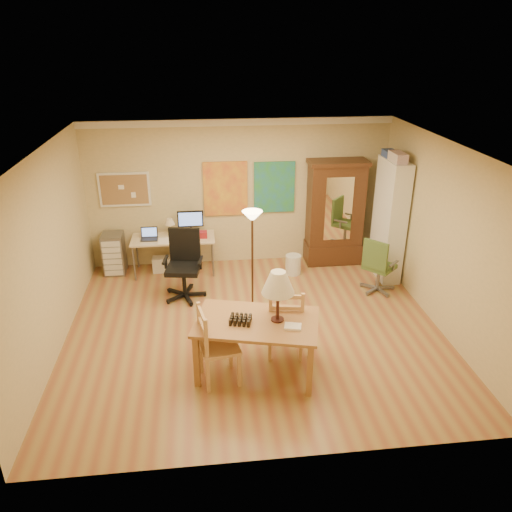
{
  "coord_description": "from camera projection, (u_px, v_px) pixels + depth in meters",
  "views": [
    {
      "loc": [
        -0.7,
        -6.32,
        4.06
      ],
      "look_at": [
        0.06,
        0.3,
        1.06
      ],
      "focal_mm": 35.0,
      "sensor_mm": 36.0,
      "label": 1
    }
  ],
  "objects": [
    {
      "name": "drawer_cart",
      "position": [
        114.0,
        254.0,
        9.08
      ],
      "size": [
        0.37,
        0.45,
        0.75
      ],
      "color": "slate",
      "rests_on": "floor"
    },
    {
      "name": "office_chair_green",
      "position": [
        377.0,
        277.0,
        8.45
      ],
      "size": [
        0.63,
        0.63,
        0.98
      ],
      "color": "slate",
      "rests_on": "floor"
    },
    {
      "name": "ladder_chair_left",
      "position": [
        216.0,
        347.0,
        6.18
      ],
      "size": [
        0.54,
        0.56,
        1.04
      ],
      "color": "#BA7C55",
      "rests_on": "floor"
    },
    {
      "name": "dining_table",
      "position": [
        264.0,
        310.0,
        6.17
      ],
      "size": [
        1.71,
        1.27,
        1.44
      ],
      "color": "olive",
      "rests_on": "floor"
    },
    {
      "name": "floor",
      "position": [
        254.0,
        329.0,
        7.46
      ],
      "size": [
        5.5,
        5.5,
        0.0
      ],
      "primitive_type": "plane",
      "color": "#9A5936",
      "rests_on": "ground"
    },
    {
      "name": "office_chair_black",
      "position": [
        185.0,
        280.0,
        8.26
      ],
      "size": [
        0.71,
        0.71,
        1.15
      ],
      "color": "black",
      "rests_on": "floor"
    },
    {
      "name": "corkboard",
      "position": [
        125.0,
        189.0,
        8.87
      ],
      "size": [
        0.9,
        0.04,
        0.62
      ],
      "primitive_type": "cube",
      "color": "#A06C4B",
      "rests_on": "floor"
    },
    {
      "name": "crown_molding",
      "position": [
        238.0,
        122.0,
        8.61
      ],
      "size": [
        5.5,
        0.08,
        0.12
      ],
      "primitive_type": "cube",
      "color": "white",
      "rests_on": "floor"
    },
    {
      "name": "art_panel_left",
      "position": [
        226.0,
        189.0,
        9.08
      ],
      "size": [
        0.8,
        0.04,
        1.0
      ],
      "primitive_type": "cube",
      "color": "yellow",
      "rests_on": "floor"
    },
    {
      "name": "bookshelf",
      "position": [
        389.0,
        220.0,
        8.71
      ],
      "size": [
        0.32,
        0.85,
        2.12
      ],
      "color": "white",
      "rests_on": "floor"
    },
    {
      "name": "ladder_chair_back",
      "position": [
        286.0,
        323.0,
        6.7
      ],
      "size": [
        0.54,
        0.52,
        1.03
      ],
      "color": "#BA7C55",
      "rests_on": "floor"
    },
    {
      "name": "wastebin",
      "position": [
        293.0,
        264.0,
        9.11
      ],
      "size": [
        0.29,
        0.29,
        0.36
      ],
      "primitive_type": "cylinder",
      "color": "silver",
      "rests_on": "floor"
    },
    {
      "name": "computer_desk",
      "position": [
        176.0,
        250.0,
        9.12
      ],
      "size": [
        1.48,
        0.65,
        1.12
      ],
      "color": "#C3B48E",
      "rests_on": "floor"
    },
    {
      "name": "armoire",
      "position": [
        334.0,
        219.0,
        9.32
      ],
      "size": [
        1.07,
        0.51,
        1.97
      ],
      "color": "#361A0E",
      "rests_on": "floor"
    },
    {
      "name": "art_panel_right",
      "position": [
        274.0,
        187.0,
        9.17
      ],
      "size": [
        0.75,
        0.04,
        0.95
      ],
      "primitive_type": "cube",
      "color": "teal",
      "rests_on": "floor"
    },
    {
      "name": "torchiere_lamp",
      "position": [
        252.0,
        232.0,
        7.4
      ],
      "size": [
        0.3,
        0.3,
        1.68
      ],
      "color": "#3E2718",
      "rests_on": "floor"
    }
  ]
}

